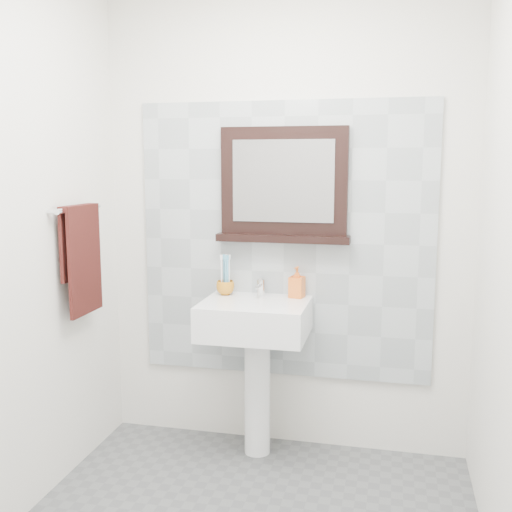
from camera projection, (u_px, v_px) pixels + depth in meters
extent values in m
cube|color=silver|center=(285.00, 223.00, 3.25)|extent=(2.00, 0.01, 2.50)
cube|color=silver|center=(77.00, 333.00, 1.13)|extent=(2.00, 0.01, 2.50)
cube|color=#A2ABAF|center=(284.00, 242.00, 3.26)|extent=(1.60, 0.02, 1.50)
cylinder|color=white|center=(257.00, 393.00, 3.24)|extent=(0.14, 0.14, 0.68)
cube|color=white|center=(255.00, 319.00, 3.12)|extent=(0.55, 0.44, 0.18)
cylinder|color=silver|center=(254.00, 305.00, 3.09)|extent=(0.32, 0.32, 0.02)
cylinder|color=#4C4C4F|center=(254.00, 303.00, 3.09)|extent=(0.04, 0.04, 0.00)
cylinder|color=silver|center=(261.00, 288.00, 3.24)|extent=(0.04, 0.04, 0.09)
cylinder|color=silver|center=(259.00, 286.00, 3.20)|extent=(0.02, 0.10, 0.02)
cube|color=silver|center=(262.00, 278.00, 3.25)|extent=(0.02, 0.07, 0.01)
imported|color=orange|center=(225.00, 288.00, 3.27)|extent=(0.13, 0.13, 0.08)
cylinder|color=white|center=(222.00, 276.00, 3.25)|extent=(0.01, 0.01, 0.19)
cube|color=white|center=(221.00, 257.00, 3.24)|extent=(0.01, 0.01, 0.03)
cylinder|color=#57A6C8|center=(228.00, 276.00, 3.25)|extent=(0.01, 0.01, 0.19)
cube|color=#57A6C8|center=(228.00, 257.00, 3.23)|extent=(0.01, 0.01, 0.03)
cylinder|color=white|center=(226.00, 275.00, 3.28)|extent=(0.01, 0.01, 0.19)
cube|color=white|center=(226.00, 257.00, 3.26)|extent=(0.01, 0.01, 0.03)
cylinder|color=#57A6C8|center=(224.00, 275.00, 3.27)|extent=(0.01, 0.01, 0.19)
cube|color=#57A6C8|center=(224.00, 257.00, 3.26)|extent=(0.01, 0.01, 0.03)
cylinder|color=white|center=(229.00, 276.00, 3.26)|extent=(0.01, 0.01, 0.19)
cube|color=white|center=(229.00, 257.00, 3.25)|extent=(0.01, 0.01, 0.03)
cylinder|color=#57A6C8|center=(226.00, 276.00, 3.24)|extent=(0.01, 0.01, 0.19)
cube|color=#57A6C8|center=(226.00, 258.00, 3.23)|extent=(0.01, 0.01, 0.03)
imported|color=red|center=(297.00, 282.00, 3.20)|extent=(0.09, 0.09, 0.17)
cube|color=black|center=(284.00, 181.00, 3.18)|extent=(0.68, 0.06, 0.57)
cube|color=#99999E|center=(283.00, 181.00, 3.15)|extent=(0.54, 0.01, 0.43)
cube|color=black|center=(283.00, 238.00, 3.21)|extent=(0.72, 0.11, 0.04)
cylinder|color=silver|center=(79.00, 209.00, 2.96)|extent=(0.03, 0.40, 0.03)
cylinder|color=silver|center=(52.00, 212.00, 2.79)|extent=(0.05, 0.02, 0.02)
cylinder|color=silver|center=(92.00, 206.00, 3.15)|extent=(0.05, 0.02, 0.02)
cube|color=black|center=(85.00, 263.00, 3.00)|extent=(0.02, 0.30, 0.52)
cube|color=black|center=(77.00, 245.00, 2.99)|extent=(0.02, 0.30, 0.34)
cube|color=black|center=(79.00, 208.00, 2.96)|extent=(0.06, 0.30, 0.03)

